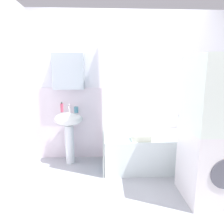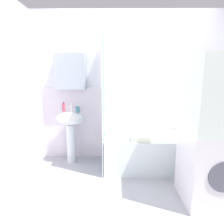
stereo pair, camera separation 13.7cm
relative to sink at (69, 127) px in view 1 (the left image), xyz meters
The scene contains 13 objects.
ground_plane 1.52m from the sink, 48.12° to the right, with size 4.80×5.60×0.04m, color #ABAEB6.
wall_back_tiled 1.04m from the sink, 15.15° to the left, with size 3.60×0.18×2.40m.
wall_left_tiled 1.07m from the sink, 133.37° to the right, with size 0.07×1.81×2.40m.
sink is the anchor object (origin of this frame).
faucet 0.29m from the sink, 90.00° to the left, with size 0.03×0.12×0.12m.
soap_dispenser 0.32m from the sink, 146.89° to the left, with size 0.05×0.05×0.16m.
toothbrush_cup 0.29m from the sink, ahead, with size 0.06×0.06×0.09m, color teal.
bathtub 1.34m from the sink, ahead, with size 1.46×0.71×0.51m, color white.
shower_curtain 0.69m from the sink, 17.06° to the right, with size 0.01×0.71×2.00m.
conditioner_bottle 1.92m from the sink, ahead, with size 0.07×0.07×0.16m.
lotion_bottle 1.81m from the sink, ahead, with size 0.05×0.05×0.24m.
towel_folded 1.13m from the sink, 20.81° to the right, with size 0.26×0.20×0.08m, color silver.
washer_dryer_stack 2.03m from the sink, 29.09° to the right, with size 0.59×0.57×1.61m.
Camera 1 is at (-0.37, -1.97, 1.42)m, focal length 31.41 mm.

